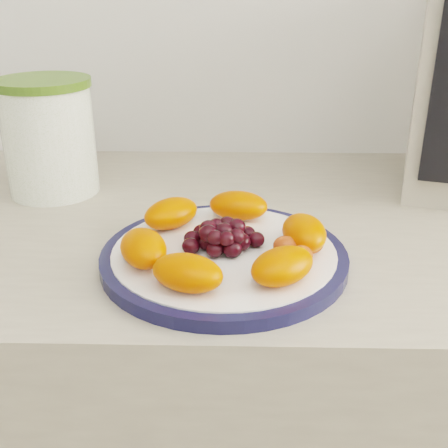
{
  "coord_description": "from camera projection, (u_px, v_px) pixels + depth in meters",
  "views": [
    {
      "loc": [
        -0.09,
        0.48,
        1.21
      ],
      "look_at": [
        -0.1,
        1.06,
        0.95
      ],
      "focal_mm": 45.0,
      "sensor_mm": 36.0,
      "label": 1
    }
  ],
  "objects": [
    {
      "name": "plate_rim",
      "position": [
        224.0,
        257.0,
        0.65
      ],
      "size": [
        0.29,
        0.29,
        0.01
      ],
      "primitive_type": "cylinder",
      "color": "#14163B",
      "rests_on": "counter"
    },
    {
      "name": "plate_face",
      "position": [
        224.0,
        257.0,
        0.65
      ],
      "size": [
        0.26,
        0.26,
        0.02
      ],
      "primitive_type": "cylinder",
      "color": "white",
      "rests_on": "counter"
    },
    {
      "name": "canister",
      "position": [
        50.0,
        141.0,
        0.84
      ],
      "size": [
        0.15,
        0.15,
        0.16
      ],
      "primitive_type": "cylinder",
      "rotation": [
        0.0,
        0.0,
        0.14
      ],
      "color": "#547521",
      "rests_on": "counter"
    },
    {
      "name": "canister_lid",
      "position": [
        42.0,
        83.0,
        0.8
      ],
      "size": [
        0.16,
        0.16,
        0.01
      ],
      "primitive_type": "cylinder",
      "rotation": [
        0.0,
        0.0,
        0.14
      ],
      "color": "#476A20",
      "rests_on": "canister"
    },
    {
      "name": "fruit_plate",
      "position": [
        225.0,
        238.0,
        0.64
      ],
      "size": [
        0.25,
        0.25,
        0.04
      ],
      "color": "#DC4000",
      "rests_on": "plate_face"
    }
  ]
}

